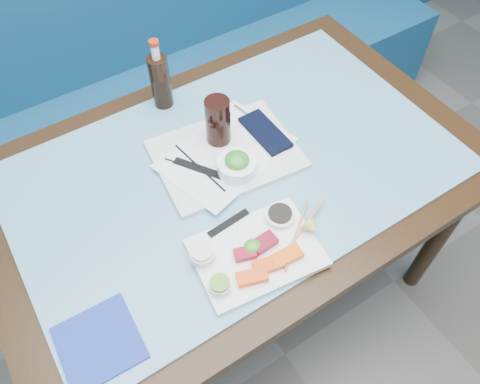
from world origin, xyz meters
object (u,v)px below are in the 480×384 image
booth_bench (133,98)px  cola_bottle_body (161,82)px  cola_glass (218,121)px  serving_tray (226,154)px  seaweed_bowl (237,166)px  dining_table (236,187)px  sashimi_plate (256,253)px  blue_napkin (99,343)px

booth_bench → cola_bottle_body: (-0.05, -0.50, 0.47)m
cola_glass → serving_tray: bearing=-100.3°
cola_bottle_body → seaweed_bowl: bearing=-83.9°
seaweed_bowl → booth_bench: bearing=89.3°
cola_bottle_body → dining_table: bearing=-81.8°
cola_glass → booth_bench: bearing=90.8°
serving_tray → booth_bench: bearing=96.0°
serving_tray → cola_glass: 0.10m
serving_tray → cola_glass: size_ratio=2.69×
booth_bench → serving_tray: size_ratio=7.64×
seaweed_bowl → cola_glass: bearing=81.3°
booth_bench → sashimi_plate: size_ratio=9.95×
dining_table → sashimi_plate: sashimi_plate is taller
booth_bench → blue_napkin: booth_bench is taller
booth_bench → seaweed_bowl: size_ratio=27.76×
serving_tray → cola_bottle_body: (-0.05, 0.29, 0.08)m
booth_bench → dining_table: booth_bench is taller
sashimi_plate → blue_napkin: bearing=-173.1°
dining_table → blue_napkin: bearing=-153.2°
dining_table → blue_napkin: blue_napkin is taller
blue_napkin → sashimi_plate: bearing=-0.3°
booth_bench → seaweed_bowl: booth_bench is taller
booth_bench → sashimi_plate: booth_bench is taller
seaweed_bowl → sashimi_plate: bearing=-111.7°
serving_tray → cola_glass: (0.01, 0.05, 0.08)m
dining_table → seaweed_bowl: 0.13m
cola_bottle_body → sashimi_plate: bearing=-95.3°
seaweed_bowl → cola_bottle_body: size_ratio=0.63×
dining_table → serving_tray: 0.11m
blue_napkin → cola_bottle_body: bearing=52.2°
booth_bench → dining_table: (0.00, -0.84, 0.29)m
booth_bench → serving_tray: (-0.00, -0.79, 0.39)m
dining_table → sashimi_plate: bearing=-111.7°
sashimi_plate → serving_tray: size_ratio=0.77×
sashimi_plate → serving_tray: (0.10, 0.31, -0.00)m
cola_bottle_body → blue_napkin: 0.76m
cola_bottle_body → booth_bench: bearing=84.4°
seaweed_bowl → blue_napkin: seaweed_bowl is taller
booth_bench → cola_glass: size_ratio=20.55×
booth_bench → seaweed_bowl: 0.96m
serving_tray → seaweed_bowl: (-0.01, -0.07, 0.03)m
sashimi_plate → serving_tray: same height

